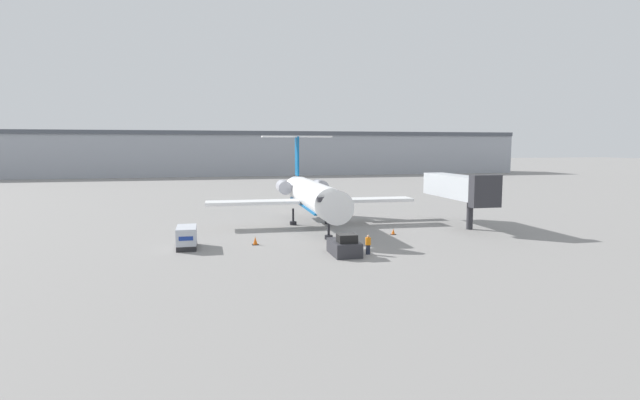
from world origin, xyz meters
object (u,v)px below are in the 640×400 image
at_px(pushback_tug, 344,246).
at_px(luggage_cart, 187,237).
at_px(traffic_cone_left, 255,241).
at_px(jet_bridge, 459,187).
at_px(worker_near_tug, 368,244).
at_px(traffic_cone_right, 393,232).
at_px(airplane_main, 312,194).

bearing_deg(pushback_tug, luggage_cart, 155.91).
bearing_deg(traffic_cone_left, jet_bridge, 14.03).
bearing_deg(jet_bridge, pushback_tug, -144.87).
height_order(luggage_cart, jet_bridge, jet_bridge).
distance_m(pushback_tug, worker_near_tug, 2.03).
height_order(traffic_cone_left, jet_bridge, jet_bridge).
xyz_separation_m(traffic_cone_right, jet_bridge, (9.46, 3.82, 4.16)).
height_order(pushback_tug, jet_bridge, jet_bridge).
xyz_separation_m(luggage_cart, worker_near_tug, (15.13, -6.20, -0.10)).
distance_m(airplane_main, luggage_cart, 17.37).
bearing_deg(luggage_cart, worker_near_tug, -22.28).
relative_size(worker_near_tug, jet_bridge, 0.13).
bearing_deg(traffic_cone_right, worker_near_tug, -123.29).
height_order(airplane_main, traffic_cone_left, airplane_main).
distance_m(traffic_cone_left, jet_bridge, 25.07).
xyz_separation_m(worker_near_tug, jet_bridge, (15.04, 12.31, 3.57)).
relative_size(airplane_main, traffic_cone_right, 40.24).
bearing_deg(airplane_main, traffic_cone_right, -48.94).
bearing_deg(airplane_main, traffic_cone_left, -126.54).
distance_m(worker_near_tug, traffic_cone_right, 10.18).
relative_size(airplane_main, traffic_cone_left, 31.84).
height_order(traffic_cone_right, jet_bridge, jet_bridge).
height_order(luggage_cart, worker_near_tug, luggage_cart).
xyz_separation_m(airplane_main, traffic_cone_left, (-7.55, -10.20, -3.23)).
bearing_deg(pushback_tug, jet_bridge, 35.13).
bearing_deg(pushback_tug, airplane_main, 87.88).
relative_size(worker_near_tug, traffic_cone_right, 2.78).
bearing_deg(traffic_cone_left, airplane_main, 53.46).
distance_m(traffic_cone_left, traffic_cone_right, 14.70).
relative_size(pushback_tug, traffic_cone_right, 6.19).
height_order(worker_near_tug, jet_bridge, jet_bridge).
height_order(worker_near_tug, traffic_cone_left, worker_near_tug).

